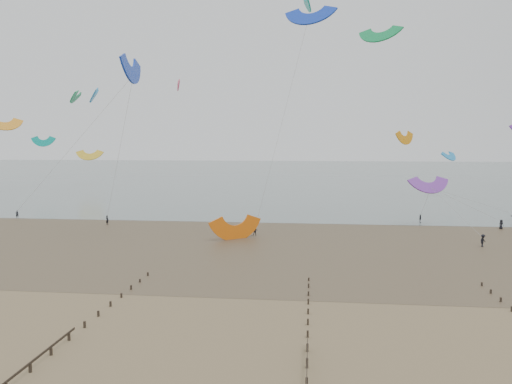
{
  "coord_description": "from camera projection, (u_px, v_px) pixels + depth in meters",
  "views": [
    {
      "loc": [
        4.13,
        -41.11,
        15.03
      ],
      "look_at": [
        -3.53,
        28.0,
        8.0
      ],
      "focal_mm": 35.0,
      "sensor_mm": 36.0,
      "label": 1
    }
  ],
  "objects": [
    {
      "name": "kites_airborne",
      "position": [
        254.0,
        116.0,
        130.77
      ],
      "size": [
        238.88,
        128.51,
        39.34
      ],
      "color": "#1A81CB",
      "rests_on": "ground"
    },
    {
      "name": "ground",
      "position": [
        261.0,
        318.0,
        42.62
      ],
      "size": [
        500.0,
        500.0,
        0.0
      ],
      "primitive_type": "plane",
      "color": "brown",
      "rests_on": "ground"
    },
    {
      "name": "sea_and_shore",
      "position": [
        257.0,
        239.0,
        77.09
      ],
      "size": [
        500.0,
        665.0,
        0.03
      ],
      "color": "#475654",
      "rests_on": "ground"
    },
    {
      "name": "kitesurfer_lead",
      "position": [
        107.0,
        220.0,
        90.46
      ],
      "size": [
        0.75,
        0.66,
        1.73
      ],
      "primitive_type": "imported",
      "rotation": [
        0.0,
        0.0,
        2.65
      ],
      "color": "black",
      "rests_on": "ground"
    },
    {
      "name": "grounded_kite",
      "position": [
        236.0,
        239.0,
        77.21
      ],
      "size": [
        9.34,
        8.99,
        4.06
      ],
      "primitive_type": null,
      "rotation": [
        1.54,
        0.0,
        0.63
      ],
      "color": "orange",
      "rests_on": "ground"
    },
    {
      "name": "kitesurfers",
      "position": [
        448.0,
        226.0,
        84.2
      ],
      "size": [
        106.08,
        26.46,
        1.83
      ],
      "color": "black",
      "rests_on": "ground"
    }
  ]
}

